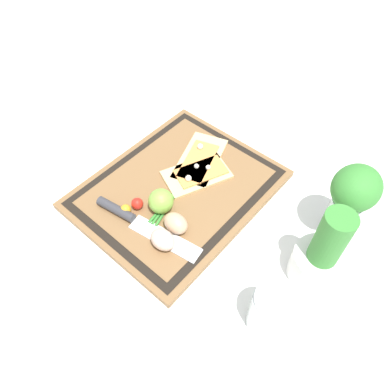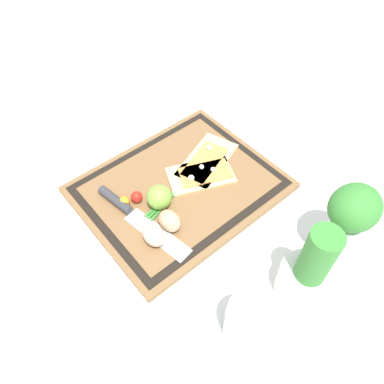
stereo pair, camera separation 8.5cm
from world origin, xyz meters
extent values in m
plane|color=white|center=(0.00, 0.00, 0.00)|extent=(6.00, 6.00, 0.00)
cube|color=brown|center=(0.00, 0.00, 0.01)|extent=(0.47, 0.38, 0.02)
cube|color=black|center=(0.00, 0.00, 0.02)|extent=(0.44, 0.35, 0.00)
cube|color=brown|center=(0.00, 0.00, 0.02)|extent=(0.40, 0.31, 0.00)
cube|color=#DBBC7F|center=(-0.11, -0.02, 0.02)|extent=(0.20, 0.15, 0.01)
cube|color=#E08E47|center=(-0.09, -0.01, 0.03)|extent=(0.15, 0.11, 0.00)
sphere|color=silver|center=(-0.13, -0.04, 0.04)|extent=(0.02, 0.02, 0.02)
sphere|color=silver|center=(-0.07, 0.00, 0.04)|extent=(0.01, 0.01, 0.01)
cube|color=#DBBC7F|center=(-0.06, 0.01, 0.02)|extent=(0.19, 0.15, 0.01)
cube|color=#E08E47|center=(-0.07, 0.02, 0.03)|extent=(0.14, 0.11, 0.00)
sphere|color=silver|center=(-0.03, 0.01, 0.04)|extent=(0.02, 0.02, 0.02)
sphere|color=silver|center=(-0.09, 0.02, 0.04)|extent=(0.01, 0.01, 0.01)
cube|color=silver|center=(0.13, 0.08, 0.02)|extent=(0.07, 0.18, 0.00)
cylinder|color=#38383D|center=(0.15, -0.05, 0.03)|extent=(0.04, 0.10, 0.02)
ellipsoid|color=tan|center=(0.09, 0.08, 0.04)|extent=(0.04, 0.06, 0.04)
ellipsoid|color=beige|center=(0.14, 0.09, 0.04)|extent=(0.04, 0.06, 0.04)
sphere|color=#7FB742|center=(0.07, 0.02, 0.05)|extent=(0.06, 0.06, 0.06)
sphere|color=red|center=(0.11, -0.03, 0.03)|extent=(0.03, 0.03, 0.03)
sphere|color=gold|center=(0.14, -0.04, 0.03)|extent=(0.03, 0.03, 0.03)
cylinder|color=#388433|center=(0.00, 0.01, 0.02)|extent=(0.25, 0.04, 0.01)
cylinder|color=#388433|center=(0.00, 0.01, 0.02)|extent=(0.25, 0.06, 0.01)
cylinder|color=#388433|center=(0.00, 0.01, 0.02)|extent=(0.24, 0.08, 0.01)
cylinder|color=white|center=(-0.02, 0.37, 0.04)|extent=(0.11, 0.11, 0.08)
cylinder|color=#388433|center=(-0.02, 0.37, 0.12)|extent=(0.06, 0.06, 0.17)
cylinder|color=silver|center=(0.13, 0.35, 0.05)|extent=(0.08, 0.08, 0.10)
cylinder|color=#B73323|center=(0.13, 0.35, 0.02)|extent=(0.07, 0.07, 0.04)
cylinder|color=silver|center=(0.13, 0.35, 0.11)|extent=(0.07, 0.07, 0.01)
cylinder|color=silver|center=(-0.15, 0.35, 0.05)|extent=(0.07, 0.07, 0.11)
ellipsoid|color=#388433|center=(-0.15, 0.35, 0.15)|extent=(0.11, 0.10, 0.09)
camera|label=1|loc=(0.42, 0.41, 0.73)|focal=35.00mm
camera|label=2|loc=(0.36, 0.47, 0.73)|focal=35.00mm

